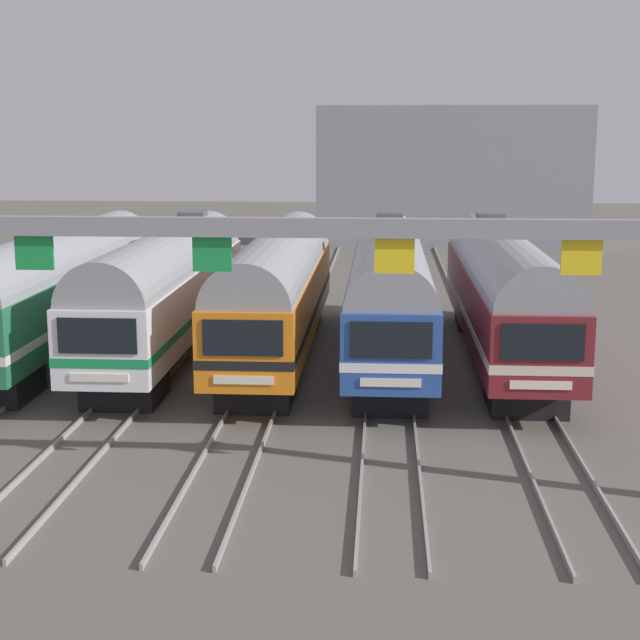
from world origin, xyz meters
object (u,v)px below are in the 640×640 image
object	(u,v)px
commuter_train_orange	(278,287)
catenary_gantry	(213,270)
commuter_train_maroon	(503,289)
commuter_train_green	(59,285)
commuter_train_white	(168,286)
commuter_train_blue	(390,288)

from	to	relation	value
commuter_train_orange	catenary_gantry	bearing A→B (deg)	-90.00
commuter_train_orange	commuter_train_maroon	distance (m)	8.31
commuter_train_green	commuter_train_white	world-z (taller)	commuter_train_white
commuter_train_blue	commuter_train_white	bearing A→B (deg)	180.00
commuter_train_green	commuter_train_orange	distance (m)	8.31
commuter_train_green	commuter_train_orange	world-z (taller)	same
commuter_train_orange	commuter_train_maroon	xyz separation A→B (m)	(8.31, 0.00, 0.00)
commuter_train_maroon	commuter_train_green	bearing A→B (deg)	-179.98
commuter_train_white	commuter_train_orange	size ratio (longest dim) A/B	1.00
catenary_gantry	commuter_train_white	bearing A→B (deg)	107.10
commuter_train_blue	commuter_train_maroon	size ratio (longest dim) A/B	1.00
commuter_train_orange	catenary_gantry	xyz separation A→B (m)	(0.00, -13.49, 2.57)
commuter_train_white	commuter_train_maroon	size ratio (longest dim) A/B	1.00
commuter_train_white	commuter_train_orange	xyz separation A→B (m)	(4.15, -0.00, -0.00)
commuter_train_green	commuter_train_orange	xyz separation A→B (m)	(8.31, 0.00, 0.00)
commuter_train_white	commuter_train_blue	world-z (taller)	same
commuter_train_orange	commuter_train_white	bearing A→B (deg)	179.94
commuter_train_white	commuter_train_blue	distance (m)	8.31
commuter_train_blue	catenary_gantry	size ratio (longest dim) A/B	0.83
commuter_train_white	commuter_train_orange	world-z (taller)	commuter_train_white
commuter_train_blue	commuter_train_green	bearing A→B (deg)	-179.98
commuter_train_green	commuter_train_blue	world-z (taller)	commuter_train_blue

